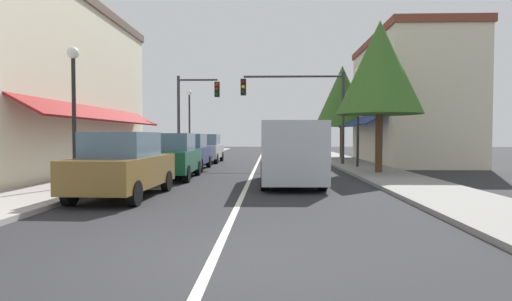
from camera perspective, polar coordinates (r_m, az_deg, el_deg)
ground_plane at (r=23.43m, az=0.07°, el=-2.06°), size 80.00×80.00×0.00m
sidewalk_left at (r=24.24m, az=-13.05°, el=-1.83°), size 2.60×56.00×0.12m
sidewalk_right at (r=23.88m, az=13.38°, el=-1.89°), size 2.60×56.00×0.12m
lane_center_stripe at (r=23.43m, az=0.07°, el=-2.05°), size 0.14×52.00×0.01m
storefront_left_block at (r=20.17m, az=-28.26°, el=7.81°), size 6.30×14.20×7.57m
storefront_right_block at (r=26.78m, az=20.28°, el=6.40°), size 5.99×10.20×7.53m
parked_car_nearest_left at (r=11.70m, az=-17.82°, el=-1.95°), size 1.88×4.15×1.77m
parked_car_second_left at (r=16.42m, az=-11.46°, el=-0.78°), size 1.88×4.15×1.77m
parked_car_third_left at (r=20.74m, az=-9.25°, el=-0.18°), size 1.79×4.10×1.77m
parked_car_far_left at (r=26.18m, az=-6.83°, el=0.29°), size 1.79×4.11×1.77m
van_in_lane at (r=14.22m, az=4.69°, el=-0.09°), size 2.09×5.22×2.12m
traffic_signal_mast_arm at (r=23.20m, az=6.77°, el=6.85°), size 5.75×0.50×5.21m
traffic_signal_left_corner at (r=25.48m, az=-8.76°, el=6.07°), size 2.62×0.50×5.31m
street_lamp_left_near at (r=13.78m, az=-23.81°, el=7.28°), size 0.36×0.36×4.36m
street_lamp_right_mid at (r=21.48m, az=13.88°, el=6.54°), size 0.36×0.36×5.06m
street_lamp_left_far at (r=29.03m, az=-9.16°, el=5.13°), size 0.36×0.36×4.83m
tree_right_near at (r=18.59m, az=16.66°, el=10.85°), size 3.60×3.60×6.54m
tree_right_far at (r=30.84m, az=11.79°, el=7.32°), size 3.98×3.98×6.74m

